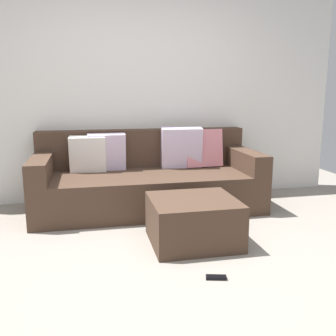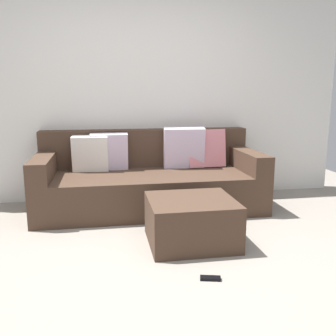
% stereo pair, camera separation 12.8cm
% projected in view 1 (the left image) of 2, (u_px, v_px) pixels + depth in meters
% --- Properties ---
extents(ground_plane, '(6.50, 6.50, 0.00)m').
position_uv_depth(ground_plane, '(172.00, 273.00, 2.63)').
color(ground_plane, gray).
extents(wall_back, '(5.00, 0.10, 2.65)m').
position_uv_depth(wall_back, '(133.00, 87.00, 4.35)').
color(wall_back, silver).
rests_on(wall_back, ground_plane).
extents(couch_sectional, '(2.40, 1.00, 0.87)m').
position_uv_depth(couch_sectional, '(148.00, 179.00, 4.12)').
color(couch_sectional, '#473326').
rests_on(couch_sectional, ground_plane).
extents(ottoman, '(0.72, 0.66, 0.38)m').
position_uv_depth(ottoman, '(193.00, 221.00, 3.15)').
color(ottoman, '#473326').
rests_on(ottoman, ground_plane).
extents(remote_near_ottoman, '(0.15, 0.08, 0.02)m').
position_uv_depth(remote_near_ottoman, '(216.00, 277.00, 2.55)').
color(remote_near_ottoman, black).
rests_on(remote_near_ottoman, ground_plane).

